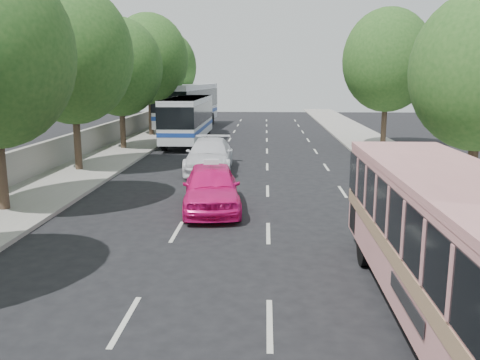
# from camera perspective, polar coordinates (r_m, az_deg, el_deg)

# --- Properties ---
(ground) EXTENTS (120.00, 120.00, 0.00)m
(ground) POSITION_cam_1_polar(r_m,az_deg,el_deg) (12.32, -1.48, -11.50)
(ground) COLOR black
(ground) RESTS_ON ground
(sidewalk_left) EXTENTS (4.00, 90.00, 0.15)m
(sidewalk_left) POSITION_cam_1_polar(r_m,az_deg,el_deg) (33.02, -13.69, 2.93)
(sidewalk_left) COLOR #9E998E
(sidewalk_left) RESTS_ON ground
(sidewalk_right) EXTENTS (4.00, 90.00, 0.12)m
(sidewalk_right) POSITION_cam_1_polar(r_m,az_deg,el_deg) (32.57, 16.38, 2.65)
(sidewalk_right) COLOR #9E998E
(sidewalk_right) RESTS_ON ground
(low_wall) EXTENTS (0.30, 90.00, 1.50)m
(low_wall) POSITION_cam_1_polar(r_m,az_deg,el_deg) (33.47, -16.72, 4.31)
(low_wall) COLOR #9E998E
(low_wall) RESTS_ON sidewalk_left
(tree_left_c) EXTENTS (6.00, 6.00, 9.35)m
(tree_left_c) POSITION_cam_1_polar(r_m,az_deg,el_deg) (27.01, -18.28, 13.73)
(tree_left_c) COLOR #38281E
(tree_left_c) RESTS_ON ground
(tree_left_d) EXTENTS (5.52, 5.52, 8.60)m
(tree_left_d) POSITION_cam_1_polar(r_m,az_deg,el_deg) (34.56, -13.25, 12.58)
(tree_left_d) COLOR #38281E
(tree_left_d) RESTS_ON ground
(tree_left_e) EXTENTS (6.30, 6.30, 9.82)m
(tree_left_e) POSITION_cam_1_polar(r_m,az_deg,el_deg) (42.31, -10.12, 13.53)
(tree_left_e) COLOR #38281E
(tree_left_e) RESTS_ON ground
(tree_left_f) EXTENTS (5.88, 5.88, 9.16)m
(tree_left_f) POSITION_cam_1_polar(r_m,az_deg,el_deg) (50.17, -8.26, 12.76)
(tree_left_f) COLOR #38281E
(tree_left_f) RESTS_ON ground
(tree_right_far) EXTENTS (6.00, 6.00, 9.35)m
(tree_right_far) POSITION_cam_1_polar(r_m,az_deg,el_deg) (36.21, 16.39, 13.14)
(tree_right_far) COLOR #38281E
(tree_right_far) RESTS_ON ground
(pink_bus) EXTENTS (2.45, 9.43, 3.00)m
(pink_bus) POSITION_cam_1_polar(r_m,az_deg,el_deg) (10.88, 22.28, -5.07)
(pink_bus) COLOR pink
(pink_bus) RESTS_ON ground
(pink_taxi) EXTENTS (2.57, 5.20, 1.71)m
(pink_taxi) POSITION_cam_1_polar(r_m,az_deg,el_deg) (18.60, -3.23, -0.81)
(pink_taxi) COLOR #EB1479
(pink_taxi) RESTS_ON ground
(white_pickup) EXTENTS (2.48, 5.75, 1.65)m
(white_pickup) POSITION_cam_1_polar(r_m,az_deg,el_deg) (26.38, -3.44, 2.79)
(white_pickup) COLOR silver
(white_pickup) RESTS_ON ground
(tour_coach_front) EXTENTS (2.43, 11.16, 3.34)m
(tour_coach_front) POSITION_cam_1_polar(r_m,az_deg,el_deg) (37.58, -5.84, 7.18)
(tour_coach_front) COLOR silver
(tour_coach_front) RESTS_ON ground
(tour_coach_rear) EXTENTS (4.10, 13.98, 4.12)m
(tour_coach_rear) POSITION_cam_1_polar(r_m,az_deg,el_deg) (48.03, -5.80, 8.67)
(tour_coach_rear) COLOR silver
(tour_coach_rear) RESTS_ON ground
(taxi_roof_sign) EXTENTS (0.57, 0.24, 0.18)m
(taxi_roof_sign) POSITION_cam_1_polar(r_m,az_deg,el_deg) (18.42, -3.26, 2.06)
(taxi_roof_sign) COLOR silver
(taxi_roof_sign) RESTS_ON pink_taxi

